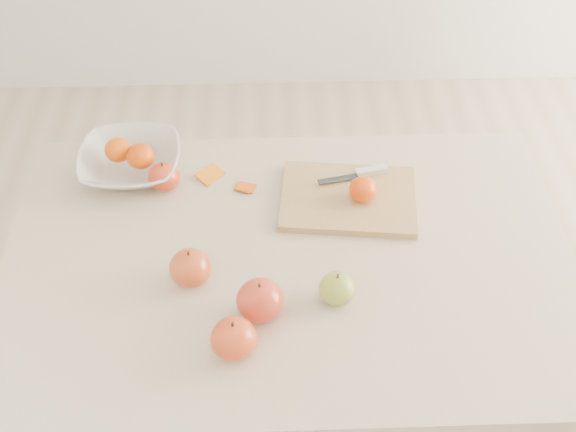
{
  "coord_description": "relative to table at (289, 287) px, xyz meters",
  "views": [
    {
      "loc": [
        -0.04,
        -1.02,
        1.87
      ],
      "look_at": [
        0.0,
        0.05,
        0.82
      ],
      "focal_mm": 45.0,
      "sensor_mm": 36.0,
      "label": 1
    }
  ],
  "objects": [
    {
      "name": "table",
      "position": [
        0.0,
        0.0,
        0.0
      ],
      "size": [
        1.2,
        0.8,
        0.75
      ],
      "color": "beige",
      "rests_on": "ground"
    },
    {
      "name": "cutting_board",
      "position": [
        0.14,
        0.16,
        0.11
      ],
      "size": [
        0.32,
        0.25,
        0.02
      ],
      "primitive_type": "cube",
      "rotation": [
        0.0,
        0.0,
        -0.11
      ],
      "color": "tan",
      "rests_on": "table"
    },
    {
      "name": "board_tangerine",
      "position": [
        0.17,
        0.15,
        0.14
      ],
      "size": [
        0.06,
        0.06,
        0.05
      ],
      "primitive_type": "ellipsoid",
      "color": "#D23E07",
      "rests_on": "cutting_board"
    },
    {
      "name": "fruit_bowl",
      "position": [
        -0.36,
        0.28,
        0.13
      ],
      "size": [
        0.24,
        0.24,
        0.06
      ],
      "primitive_type": "imported",
      "color": "silver",
      "rests_on": "table"
    },
    {
      "name": "bowl_tangerine_near",
      "position": [
        -0.39,
        0.29,
        0.16
      ],
      "size": [
        0.06,
        0.06,
        0.06
      ],
      "primitive_type": "ellipsoid",
      "color": "#DE5807",
      "rests_on": "fruit_bowl"
    },
    {
      "name": "bowl_tangerine_far",
      "position": [
        -0.33,
        0.27,
        0.16
      ],
      "size": [
        0.06,
        0.06,
        0.06
      ],
      "primitive_type": "ellipsoid",
      "color": "#CC3C07",
      "rests_on": "fruit_bowl"
    },
    {
      "name": "orange_peel_a",
      "position": [
        -0.18,
        0.26,
        0.1
      ],
      "size": [
        0.07,
        0.07,
        0.01
      ],
      "primitive_type": "cube",
      "rotation": [
        0.21,
        0.0,
        0.82
      ],
      "color": "orange",
      "rests_on": "table"
    },
    {
      "name": "orange_peel_b",
      "position": [
        -0.09,
        0.21,
        0.1
      ],
      "size": [
        0.05,
        0.05,
        0.01
      ],
      "primitive_type": "cube",
      "rotation": [
        -0.14,
        0.0,
        -0.33
      ],
      "color": "#C84E0E",
      "rests_on": "table"
    },
    {
      "name": "paring_knife",
      "position": [
        0.19,
        0.23,
        0.12
      ],
      "size": [
        0.17,
        0.06,
        0.01
      ],
      "color": "silver",
      "rests_on": "cutting_board"
    },
    {
      "name": "apple_green",
      "position": [
        0.09,
        -0.12,
        0.13
      ],
      "size": [
        0.07,
        0.07,
        0.06
      ],
      "primitive_type": "ellipsoid",
      "color": "olive",
      "rests_on": "table"
    },
    {
      "name": "apple_red_c",
      "position": [
        -0.06,
        -0.15,
        0.14
      ],
      "size": [
        0.09,
        0.09,
        0.08
      ],
      "primitive_type": "ellipsoid",
      "color": "maroon",
      "rests_on": "table"
    },
    {
      "name": "apple_red_a",
      "position": [
        -0.28,
        0.22,
        0.13
      ],
      "size": [
        0.07,
        0.07,
        0.07
      ],
      "primitive_type": "ellipsoid",
      "color": "#A41F1F",
      "rests_on": "table"
    },
    {
      "name": "apple_red_b",
      "position": [
        -0.2,
        -0.06,
        0.14
      ],
      "size": [
        0.08,
        0.08,
        0.08
      ],
      "primitive_type": "ellipsoid",
      "color": "maroon",
      "rests_on": "table"
    },
    {
      "name": "apple_red_e",
      "position": [
        -0.11,
        -0.23,
        0.14
      ],
      "size": [
        0.09,
        0.09,
        0.08
      ],
      "primitive_type": "ellipsoid",
      "color": "maroon",
      "rests_on": "table"
    }
  ]
}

